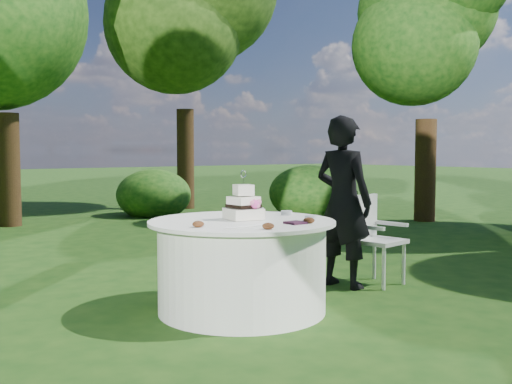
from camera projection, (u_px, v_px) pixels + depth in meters
ground at (242, 311)px, 5.04m from camera, size 80.00×80.00×0.00m
napkins at (295, 223)px, 4.75m from camera, size 0.14×0.14×0.02m
feather_plume at (247, 226)px, 4.57m from camera, size 0.48×0.07×0.01m
guest at (343, 202)px, 5.90m from camera, size 0.50×0.68×1.69m
table at (242, 265)px, 5.02m from camera, size 1.56×1.56×0.77m
cake at (244, 206)px, 5.03m from camera, size 0.32×0.32×0.41m
chair at (372, 233)px, 6.07m from camera, size 0.49×0.48×0.90m
votives at (284, 213)px, 5.34m from camera, size 0.21×0.90×0.04m
petal_cups at (259, 223)px, 4.57m from camera, size 0.92×0.51×0.05m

